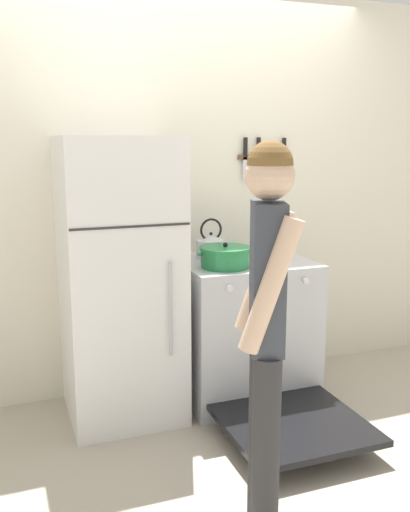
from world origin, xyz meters
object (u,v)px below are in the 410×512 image
tea_kettle (211,246)px  utensil_jar (264,243)px  refrigerator (120,280)px  dutch_oven_pot (225,257)px  person (266,318)px  stove_range (245,330)px

tea_kettle → utensil_jar: (0.37, 0.01, -0.01)m
refrigerator → dutch_oven_pot: 0.63m
dutch_oven_pot → tea_kettle: 0.27m
refrigerator → dutch_oven_pot: refrigerator is taller
refrigerator → tea_kettle: 0.64m
dutch_oven_pot → person: 1.11m
stove_range → utensil_jar: (0.20, 0.18, 0.52)m
stove_range → tea_kettle: tea_kettle is taller
utensil_jar → person: (-0.65, -1.36, -0.03)m
utensil_jar → person: bearing=-115.6°
tea_kettle → stove_range: bearing=-45.5°
stove_range → dutch_oven_pot: 0.55m
refrigerator → stove_range: refrigerator is taller
refrigerator → utensil_jar: size_ratio=5.88×
stove_range → tea_kettle: 0.58m
refrigerator → tea_kettle: size_ratio=6.43×
dutch_oven_pot → utensil_jar: 0.47m
tea_kettle → person: (-0.28, -1.35, -0.04)m
stove_range → tea_kettle: size_ratio=5.36×
refrigerator → stove_range: 0.87m
utensil_jar → person: size_ratio=0.17×
dutch_oven_pot → tea_kettle: size_ratio=1.33×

